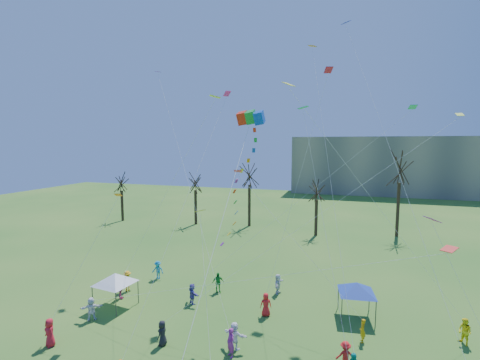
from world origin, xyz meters
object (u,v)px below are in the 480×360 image
(distant_building, at_px, (411,166))
(big_box_kite, at_px, (244,190))
(canopy_tent_white, at_px, (115,278))
(canopy_tent_blue, at_px, (357,288))

(distant_building, distance_m, big_box_kite, 77.49)
(big_box_kite, relative_size, canopy_tent_white, 5.03)
(big_box_kite, bearing_deg, distant_building, 72.37)
(distant_building, relative_size, big_box_kite, 3.19)
(distant_building, bearing_deg, canopy_tent_white, -114.68)
(canopy_tent_white, relative_size, canopy_tent_blue, 1.03)
(canopy_tent_white, bearing_deg, canopy_tent_blue, 12.43)
(distant_building, bearing_deg, big_box_kite, -107.63)
(canopy_tent_blue, bearing_deg, canopy_tent_white, -167.57)
(big_box_kite, distance_m, canopy_tent_white, 13.09)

